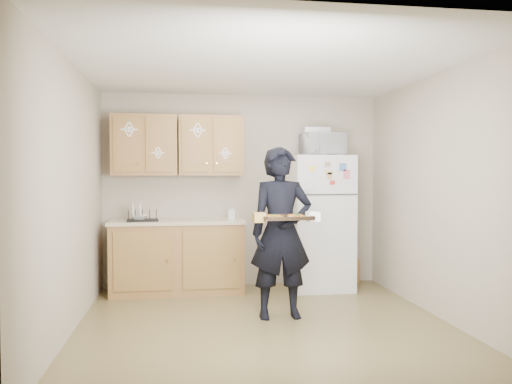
{
  "coord_description": "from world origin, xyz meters",
  "views": [
    {
      "loc": [
        -0.78,
        -4.74,
        1.46
      ],
      "look_at": [
        -0.02,
        0.45,
        1.28
      ],
      "focal_mm": 35.0,
      "sensor_mm": 36.0,
      "label": 1
    }
  ],
  "objects_px": {
    "person": "(281,233)",
    "dish_rack": "(142,215)",
    "microwave": "(323,144)",
    "baking_tray": "(286,218)",
    "refrigerator": "(320,222)"
  },
  "relations": [
    {
      "from": "person",
      "to": "microwave",
      "type": "xyz_separation_m",
      "value": [
        0.76,
        1.16,
        0.97
      ]
    },
    {
      "from": "person",
      "to": "dish_rack",
      "type": "height_order",
      "value": "person"
    },
    {
      "from": "baking_tray",
      "to": "person",
      "type": "bearing_deg",
      "value": 85.63
    },
    {
      "from": "baking_tray",
      "to": "microwave",
      "type": "relative_size",
      "value": 0.92
    },
    {
      "from": "baking_tray",
      "to": "microwave",
      "type": "xyz_separation_m",
      "value": [
        0.77,
        1.46,
        0.8
      ]
    },
    {
      "from": "baking_tray",
      "to": "dish_rack",
      "type": "height_order",
      "value": "baking_tray"
    },
    {
      "from": "person",
      "to": "baking_tray",
      "type": "bearing_deg",
      "value": -94.37
    },
    {
      "from": "microwave",
      "to": "dish_rack",
      "type": "distance_m",
      "value": 2.4
    },
    {
      "from": "microwave",
      "to": "baking_tray",
      "type": "bearing_deg",
      "value": -128.35
    },
    {
      "from": "dish_rack",
      "to": "refrigerator",
      "type": "bearing_deg",
      "value": 0.62
    },
    {
      "from": "refrigerator",
      "to": "baking_tray",
      "type": "relative_size",
      "value": 3.61
    },
    {
      "from": "baking_tray",
      "to": "refrigerator",
      "type": "bearing_deg",
      "value": 61.21
    },
    {
      "from": "person",
      "to": "dish_rack",
      "type": "relative_size",
      "value": 4.72
    },
    {
      "from": "person",
      "to": "dish_rack",
      "type": "distance_m",
      "value": 1.89
    },
    {
      "from": "refrigerator",
      "to": "baking_tray",
      "type": "bearing_deg",
      "value": -116.6
    }
  ]
}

